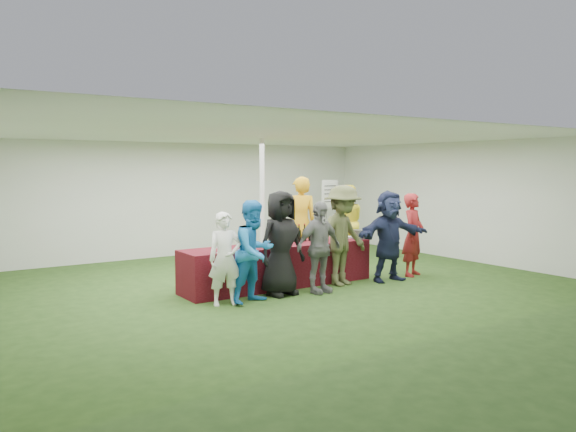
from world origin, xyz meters
TOP-DOWN VIEW (x-y plane):
  - ground at (0.00, 0.00)m, footprint 60.00×60.00m
  - tent at (0.50, 1.20)m, footprint 10.00×10.00m
  - serving_table at (-0.07, -0.30)m, footprint 3.60×0.80m
  - wine_bottles at (0.53, -0.18)m, footprint 0.72×0.13m
  - wine_glasses at (-0.52, -0.57)m, footprint 2.70×0.14m
  - water_bottle at (-0.09, -0.22)m, footprint 0.07×0.07m
  - bar_towel at (1.49, -0.25)m, footprint 0.25×0.18m
  - dump_bucket at (1.61, -0.52)m, footprint 0.24×0.24m
  - wine_list_sign at (3.35, 2.60)m, footprint 0.50×0.03m
  - staff_pourer at (1.23, 0.88)m, footprint 0.83×0.69m
  - staff_back at (2.76, 1.21)m, footprint 1.04×0.96m
  - customer_0 at (-1.50, -1.01)m, footprint 0.59×0.45m
  - customer_1 at (-1.04, -1.11)m, footprint 0.92×0.80m
  - customer_2 at (-0.42, -0.91)m, footprint 0.91×0.65m
  - customer_3 at (0.20, -1.14)m, footprint 0.93×0.44m
  - customer_4 at (0.93, -0.88)m, footprint 1.28×0.91m
  - customer_5 at (1.88, -1.06)m, footprint 1.60×0.60m
  - customer_6 at (2.64, -0.95)m, footprint 0.69×0.59m

SIDE VIEW (x-z plane):
  - ground at x=0.00m, z-range 0.00..0.00m
  - serving_table at x=-0.07m, z-range 0.00..0.75m
  - customer_0 at x=-1.50m, z-range 0.00..1.44m
  - bar_towel at x=1.49m, z-range 0.75..0.78m
  - customer_3 at x=0.20m, z-range 0.00..1.55m
  - customer_1 at x=-1.04m, z-range 0.00..1.61m
  - customer_6 at x=2.64m, z-range 0.00..1.62m
  - dump_bucket at x=1.61m, z-range 0.75..0.93m
  - customer_5 at x=1.88m, z-range 0.00..1.70m
  - water_bottle at x=-0.09m, z-range 0.74..0.97m
  - staff_back at x=2.76m, z-range 0.00..1.72m
  - wine_glasses at x=-0.52m, z-range 0.78..0.94m
  - customer_2 at x=-0.42m, z-range 0.00..1.74m
  - wine_bottles at x=0.53m, z-range 0.71..1.03m
  - customer_4 at x=0.93m, z-range 0.00..1.80m
  - staff_pourer at x=1.23m, z-range 0.00..1.93m
  - wine_list_sign at x=3.35m, z-range 0.42..2.22m
  - tent at x=0.50m, z-range -3.65..6.35m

